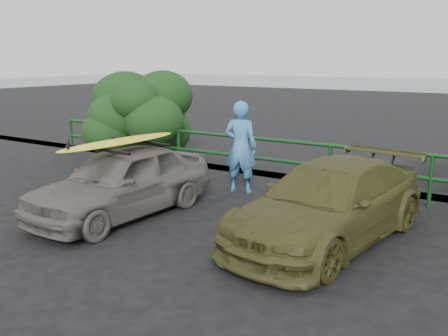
{
  "coord_description": "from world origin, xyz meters",
  "views": [
    {
      "loc": [
        4.7,
        -4.75,
        2.75
      ],
      "look_at": [
        0.19,
        2.19,
        0.94
      ],
      "focal_mm": 40.0,
      "sensor_mm": 36.0,
      "label": 1
    }
  ],
  "objects_px": {
    "guardrail": "(286,163)",
    "surfboard": "(120,142)",
    "man": "(241,147)",
    "sedan": "(122,181)",
    "olive_vehicle": "(329,203)"
  },
  "relations": [
    {
      "from": "olive_vehicle",
      "to": "sedan",
      "type": "bearing_deg",
      "value": -160.12
    },
    {
      "from": "guardrail",
      "to": "surfboard",
      "type": "bearing_deg",
      "value": -113.32
    },
    {
      "from": "sedan",
      "to": "olive_vehicle",
      "type": "bearing_deg",
      "value": 14.35
    },
    {
      "from": "olive_vehicle",
      "to": "man",
      "type": "relative_size",
      "value": 2.18
    },
    {
      "from": "sedan",
      "to": "surfboard",
      "type": "relative_size",
      "value": 1.39
    },
    {
      "from": "guardrail",
      "to": "olive_vehicle",
      "type": "distance_m",
      "value": 3.44
    },
    {
      "from": "sedan",
      "to": "olive_vehicle",
      "type": "xyz_separation_m",
      "value": [
        3.58,
        0.77,
        -0.02
      ]
    },
    {
      "from": "guardrail",
      "to": "man",
      "type": "height_order",
      "value": "man"
    },
    {
      "from": "guardrail",
      "to": "surfboard",
      "type": "relative_size",
      "value": 5.28
    },
    {
      "from": "olive_vehicle",
      "to": "guardrail",
      "type": "bearing_deg",
      "value": 134.62
    },
    {
      "from": "man",
      "to": "surfboard",
      "type": "xyz_separation_m",
      "value": [
        -0.94,
        -2.53,
        0.38
      ]
    },
    {
      "from": "guardrail",
      "to": "sedan",
      "type": "height_order",
      "value": "sedan"
    },
    {
      "from": "surfboard",
      "to": "guardrail",
      "type": "bearing_deg",
      "value": 68.89
    },
    {
      "from": "sedan",
      "to": "man",
      "type": "bearing_deg",
      "value": 71.79
    },
    {
      "from": "sedan",
      "to": "surfboard",
      "type": "xyz_separation_m",
      "value": [
        -0.0,
        0.0,
        0.72
      ]
    }
  ]
}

